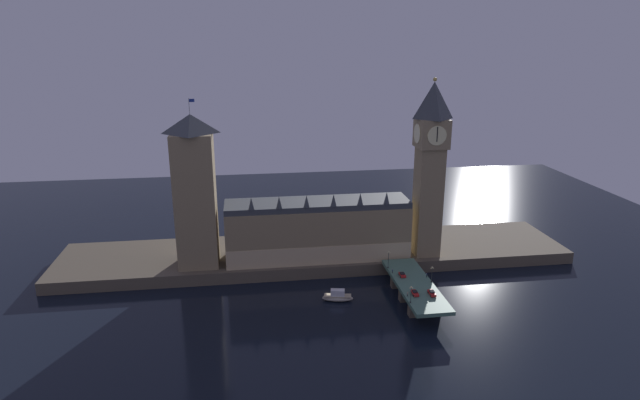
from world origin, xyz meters
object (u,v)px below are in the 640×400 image
at_px(victoria_tower, 195,191).
at_px(car_southbound_lead, 432,293).
at_px(clock_tower, 430,164).
at_px(street_lamp_near, 411,293).
at_px(street_lamp_far, 389,258).
at_px(pedestrian_mid_walk, 427,275).
at_px(boat_upstream, 338,297).
at_px(street_lamp_mid, 432,272).
at_px(pedestrian_near_rail, 407,294).
at_px(car_northbound_trail, 415,293).
at_px(pedestrian_far_rail, 392,271).
at_px(car_northbound_lead, 402,275).

bearing_deg(victoria_tower, car_southbound_lead, -27.89).
xyz_separation_m(clock_tower, street_lamp_near, (-20.76, -46.32, -33.59)).
bearing_deg(car_southbound_lead, clock_tower, 74.53).
bearing_deg(street_lamp_far, street_lamp_near, -90.00).
relative_size(pedestrian_mid_walk, boat_upstream, 0.15).
height_order(victoria_tower, street_lamp_mid, victoria_tower).
bearing_deg(street_lamp_mid, pedestrian_near_rail, -141.22).
relative_size(victoria_tower, pedestrian_near_rail, 40.01).
height_order(street_lamp_near, street_lamp_mid, street_lamp_mid).
bearing_deg(car_northbound_trail, pedestrian_near_rail, -164.46).
distance_m(pedestrian_far_rail, street_lamp_near, 24.77).
bearing_deg(street_lamp_far, pedestrian_far_rail, -85.29).
xyz_separation_m(victoria_tower, car_northbound_trail, (77.82, -43.38, -28.28)).
distance_m(pedestrian_near_rail, boat_upstream, 26.86).
bearing_deg(pedestrian_mid_walk, street_lamp_near, -122.69).
bearing_deg(pedestrian_near_rail, clock_tower, 63.82).
bearing_deg(pedestrian_near_rail, car_northbound_trail, 15.54).
height_order(car_northbound_trail, pedestrian_near_rail, pedestrian_near_rail).
height_order(car_southbound_lead, pedestrian_mid_walk, pedestrian_mid_walk).
relative_size(pedestrian_near_rail, pedestrian_mid_walk, 0.95).
xyz_separation_m(car_northbound_trail, street_lamp_mid, (9.26, 8.99, 3.22)).
bearing_deg(pedestrian_near_rail, victoria_tower, 149.44).
height_order(car_northbound_trail, street_lamp_near, street_lamp_near).
xyz_separation_m(car_northbound_lead, boat_upstream, (-25.57, -3.21, -5.88)).
bearing_deg(car_northbound_trail, car_southbound_lead, -8.99).
xyz_separation_m(clock_tower, car_southbound_lead, (-11.49, -41.52, -36.78)).
distance_m(victoria_tower, car_northbound_lead, 87.37).
height_order(car_southbound_lead, boat_upstream, car_southbound_lead).
bearing_deg(victoria_tower, car_northbound_trail, -29.13).
xyz_separation_m(clock_tower, car_northbound_lead, (-17.40, -25.06, -36.84)).
distance_m(clock_tower, car_southbound_lead, 56.65).
relative_size(pedestrian_near_rail, street_lamp_far, 0.23).
bearing_deg(pedestrian_near_rail, boat_upstream, 149.83).
relative_size(pedestrian_mid_walk, pedestrian_far_rail, 1.02).
xyz_separation_m(car_northbound_lead, pedestrian_near_rail, (-2.95, -16.35, 0.23)).
height_order(clock_tower, pedestrian_near_rail, clock_tower).
xyz_separation_m(pedestrian_near_rail, street_lamp_mid, (12.22, 9.82, 3.03)).
distance_m(pedestrian_mid_walk, pedestrian_far_rail, 13.06).
relative_size(clock_tower, pedestrian_near_rail, 44.13).
bearing_deg(clock_tower, car_northbound_lead, -124.78).
xyz_separation_m(street_lamp_far, boat_upstream, (-22.22, -11.39, -9.72)).
distance_m(clock_tower, pedestrian_mid_walk, 46.41).
distance_m(clock_tower, boat_upstream, 66.86).
xyz_separation_m(pedestrian_far_rail, boat_upstream, (-22.62, -6.54, -6.13)).
xyz_separation_m(clock_tower, pedestrian_mid_walk, (-8.54, -27.28, -36.56)).
xyz_separation_m(victoria_tower, street_lamp_mid, (87.09, -34.38, -25.05)).
height_order(clock_tower, victoria_tower, clock_tower).
distance_m(victoria_tower, pedestrian_far_rail, 83.63).
bearing_deg(pedestrian_far_rail, street_lamp_near, -90.93).
bearing_deg(street_lamp_near, car_northbound_lead, 81.03).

